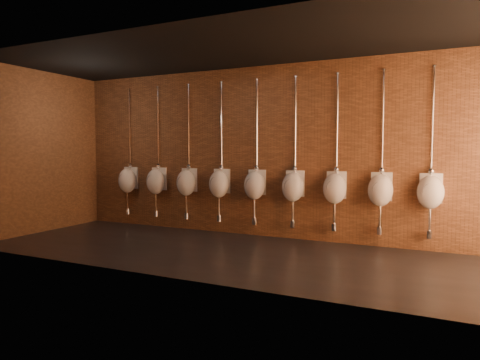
# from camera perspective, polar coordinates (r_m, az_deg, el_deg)

# --- Properties ---
(ground) EXTENTS (8.50, 8.50, 0.00)m
(ground) POSITION_cam_1_polar(r_m,az_deg,el_deg) (6.87, -1.00, -9.75)
(ground) COLOR black
(ground) RESTS_ON ground
(room_shell) EXTENTS (8.54, 3.04, 3.22)m
(room_shell) POSITION_cam_1_polar(r_m,az_deg,el_deg) (6.68, -1.02, 7.26)
(room_shell) COLOR black
(room_shell) RESTS_ON ground
(urinal_0) EXTENTS (0.43, 0.38, 2.72)m
(urinal_0) POSITION_cam_1_polar(r_m,az_deg,el_deg) (9.61, -14.76, 0.00)
(urinal_0) COLOR white
(urinal_0) RESTS_ON ground
(urinal_1) EXTENTS (0.43, 0.38, 2.72)m
(urinal_1) POSITION_cam_1_polar(r_m,az_deg,el_deg) (9.15, -11.15, -0.14)
(urinal_1) COLOR white
(urinal_1) RESTS_ON ground
(urinal_2) EXTENTS (0.43, 0.38, 2.72)m
(urinal_2) POSITION_cam_1_polar(r_m,az_deg,el_deg) (8.72, -7.16, -0.29)
(urinal_2) COLOR white
(urinal_2) RESTS_ON ground
(urinal_3) EXTENTS (0.43, 0.38, 2.72)m
(urinal_3) POSITION_cam_1_polar(r_m,az_deg,el_deg) (8.34, -2.79, -0.46)
(urinal_3) COLOR white
(urinal_3) RESTS_ON ground
(urinal_4) EXTENTS (0.43, 0.38, 2.72)m
(urinal_4) POSITION_cam_1_polar(r_m,az_deg,el_deg) (8.01, 1.97, -0.64)
(urinal_4) COLOR white
(urinal_4) RESTS_ON ground
(urinal_5) EXTENTS (0.43, 0.38, 2.72)m
(urinal_5) POSITION_cam_1_polar(r_m,az_deg,el_deg) (7.75, 7.09, -0.83)
(urinal_5) COLOR white
(urinal_5) RESTS_ON ground
(urinal_6) EXTENTS (0.43, 0.38, 2.72)m
(urinal_6) POSITION_cam_1_polar(r_m,az_deg,el_deg) (7.54, 12.54, -1.02)
(urinal_6) COLOR white
(urinal_6) RESTS_ON ground
(urinal_7) EXTENTS (0.43, 0.38, 2.72)m
(urinal_7) POSITION_cam_1_polar(r_m,az_deg,el_deg) (7.42, 18.22, -1.21)
(urinal_7) COLOR white
(urinal_7) RESTS_ON ground
(urinal_8) EXTENTS (0.43, 0.38, 2.72)m
(urinal_8) POSITION_cam_1_polar(r_m,az_deg,el_deg) (7.36, 24.05, -1.40)
(urinal_8) COLOR white
(urinal_8) RESTS_ON ground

